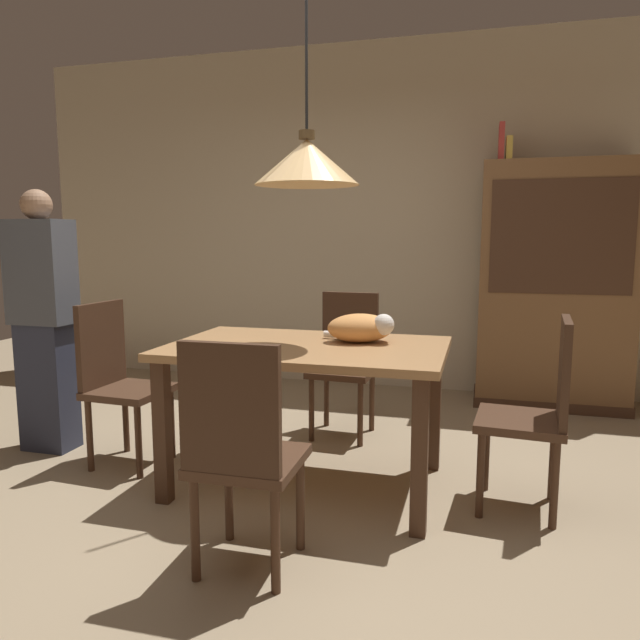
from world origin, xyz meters
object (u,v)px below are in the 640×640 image
Objects in this scene: chair_left_side at (118,376)px; cat_sleeping at (362,328)px; chair_right_side at (539,407)px; book_yellow_short at (509,150)px; chair_near_front at (241,448)px; person_standing at (44,322)px; chair_far_back at (346,357)px; pendant_lamp at (307,162)px; hutch_bookcase at (554,291)px; dining_table at (307,364)px; book_red_tall at (501,143)px.

chair_left_side is 1.43m from cat_sleeping.
chair_right_side is 2.39m from book_yellow_short.
chair_near_front is 2.29× the size of cat_sleeping.
person_standing is at bearing 170.55° from chair_left_side.
chair_far_back and chair_left_side have the same top height.
chair_far_back is 2.03m from book_yellow_short.
pendant_lamp reaches higher than cat_sleeping.
book_yellow_short is at bearing 66.95° from cat_sleeping.
chair_left_side is 2.29× the size of cat_sleeping.
cat_sleeping is (0.25, -0.74, 0.32)m from chair_far_back.
pendant_lamp is 2.48m from hutch_bookcase.
cat_sleeping is (1.38, 0.13, 0.32)m from chair_left_side.
person_standing reaches higher than chair_near_front.
pendant_lamp reaches higher than chair_right_side.
person_standing is (-1.68, 0.10, -0.87)m from pendant_lamp.
dining_table is at bearing -90.23° from chair_far_back.
hutch_bookcase is (0.25, 1.91, 0.38)m from chair_right_side.
chair_near_front is 3.32× the size of book_red_tall.
chair_far_back is 1.45m from pendant_lamp.
book_yellow_short reaches higher than chair_far_back.
book_red_tall reaches higher than chair_right_side.
book_yellow_short is at bearing 179.77° from hutch_bookcase.
pendant_lamp is at bearing 90.07° from chair_near_front.
chair_near_front is 0.50× the size of hutch_bookcase.
book_red_tall is 0.08m from book_yellow_short.
chair_left_side is at bearing -138.31° from book_yellow_short.
chair_near_front is at bearing -38.01° from chair_left_side.
dining_table is 1.51× the size of chair_left_side.
pendant_lamp reaches higher than chair_left_side.
pendant_lamp reaches higher than dining_table.
person_standing is (-0.55, 0.09, 0.28)m from chair_left_side.
chair_far_back is 1.43m from chair_right_side.
chair_left_side is (-1.13, -0.87, 0.00)m from chair_far_back.
person_standing is at bearing -178.76° from cat_sleeping.
book_red_tall reaches higher than hutch_bookcase.
chair_right_side is 2.29× the size of cat_sleeping.
chair_near_front is 3.29m from book_yellow_short.
hutch_bookcase is (1.38, 1.03, 0.38)m from chair_far_back.
pendant_lamp reaches higher than chair_near_front.
chair_far_back is 3.32× the size of book_red_tall.
hutch_bookcase is at bearing -0.20° from book_red_tall.
dining_table is at bearing -93.58° from pendant_lamp.
chair_far_back is at bearing 24.88° from person_standing.
book_yellow_short is at bearing 62.12° from pendant_lamp.
pendant_lamp is at bearing -116.52° from book_red_tall.
person_standing is at bearing -146.05° from book_yellow_short.
person_standing reaches higher than chair_right_side.
hutch_bookcase is at bearing 37.15° from chair_left_side.
book_red_tall is at bearing 68.53° from cat_sleeping.
chair_far_back is 0.50× the size of hutch_bookcase.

